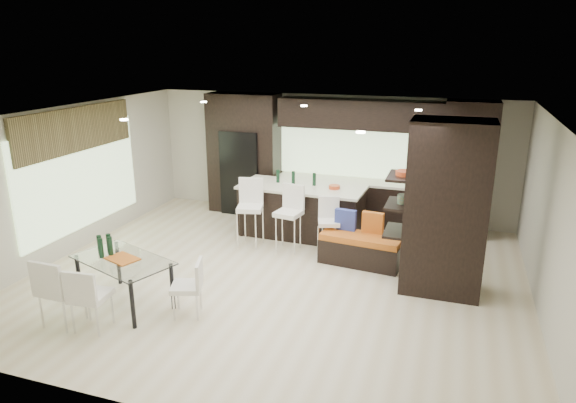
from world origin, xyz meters
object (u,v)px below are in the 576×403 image
(chair_far, at_px, (62,293))
(chair_end, at_px, (187,291))
(kitchen_island, at_px, (302,211))
(stool_mid, at_px, (288,225))
(bench, at_px, (360,250))
(floor_vase, at_px, (421,253))
(chair_near, at_px, (91,300))
(stool_right, at_px, (329,233))
(stool_left, at_px, (250,220))
(dining_table, at_px, (125,282))

(chair_far, relative_size, chair_end, 1.21)
(kitchen_island, height_order, stool_mid, kitchen_island)
(chair_far, bearing_deg, chair_end, 27.69)
(kitchen_island, bearing_deg, bench, -35.20)
(floor_vase, xyz_separation_m, chair_near, (-4.13, -2.56, -0.21))
(chair_near, bearing_deg, chair_far, 176.55)
(stool_right, relative_size, chair_end, 1.12)
(stool_right, bearing_deg, chair_near, -141.19)
(bench, xyz_separation_m, chair_end, (-2.01, -2.55, 0.11))
(stool_left, relative_size, dining_table, 0.70)
(dining_table, xyz_separation_m, chair_end, (1.04, 0.00, 0.03))
(kitchen_island, height_order, chair_near, kitchen_island)
(floor_vase, bearing_deg, chair_end, -149.37)
(stool_left, height_order, stool_right, stool_left)
(bench, distance_m, dining_table, 3.98)
(stool_right, height_order, bench, stool_right)
(floor_vase, bearing_deg, bench, 146.03)
(dining_table, distance_m, chair_far, 0.90)
(chair_far, bearing_deg, chair_near, 3.58)
(chair_near, bearing_deg, stool_right, 49.68)
(bench, bearing_deg, chair_far, -130.49)
(kitchen_island, xyz_separation_m, chair_end, (-0.61, -3.62, -0.13))
(bench, relative_size, chair_near, 1.64)
(stool_mid, xyz_separation_m, floor_vase, (2.48, -0.93, 0.14))
(stool_right, bearing_deg, kitchen_island, 115.99)
(kitchen_island, xyz_separation_m, stool_right, (0.77, -0.83, -0.09))
(bench, bearing_deg, dining_table, -133.79)
(chair_far, bearing_deg, stool_left, 70.06)
(kitchen_island, distance_m, stool_left, 1.16)
(floor_vase, distance_m, chair_near, 4.86)
(stool_left, bearing_deg, chair_near, -118.65)
(bench, bearing_deg, stool_left, -178.81)
(dining_table, relative_size, chair_near, 1.74)
(stool_mid, distance_m, bench, 1.44)
(chair_far, bearing_deg, stool_mid, 60.06)
(dining_table, bearing_deg, stool_right, 69.03)
(stool_left, distance_m, chair_end, 2.76)
(stool_left, bearing_deg, chair_far, -125.54)
(stool_mid, height_order, stool_right, stool_mid)
(stool_mid, bearing_deg, chair_far, -111.34)
(dining_table, relative_size, chair_far, 1.60)
(stool_mid, xyz_separation_m, chair_near, (-1.65, -3.49, -0.07))
(stool_mid, bearing_deg, dining_table, -111.11)
(stool_mid, xyz_separation_m, stool_right, (0.77, 0.03, -0.07))
(kitchen_island, distance_m, chair_far, 4.86)
(chair_near, height_order, chair_far, chair_far)
(kitchen_island, height_order, chair_far, kitchen_island)
(stool_right, xyz_separation_m, chair_near, (-2.41, -3.52, -0.00))
(stool_mid, height_order, chair_end, stool_mid)
(stool_right, height_order, dining_table, stool_right)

